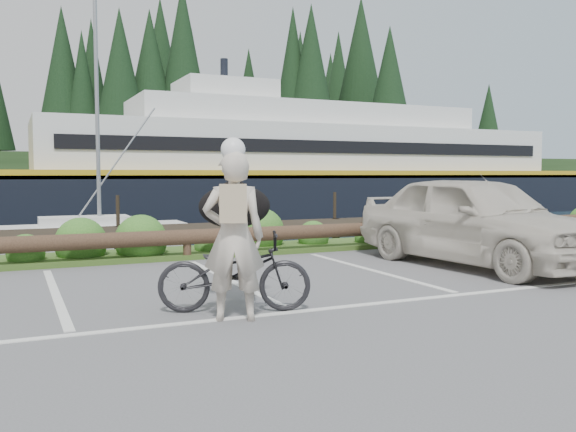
% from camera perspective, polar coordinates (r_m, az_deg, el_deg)
% --- Properties ---
extents(ground, '(72.00, 72.00, 0.00)m').
position_cam_1_polar(ground, '(7.92, -0.60, -8.40)').
color(ground, '#555557').
extents(harbor_backdrop, '(170.00, 160.00, 30.00)m').
position_cam_1_polar(harbor_backdrop, '(85.68, -22.15, 2.57)').
color(harbor_backdrop, '#182E3B').
rests_on(harbor_backdrop, ground).
extents(vegetation_strip, '(34.00, 1.60, 0.10)m').
position_cam_1_polar(vegetation_strip, '(12.87, -10.22, -3.43)').
color(vegetation_strip, '#3D5B21').
rests_on(vegetation_strip, ground).
extents(log_rail, '(32.00, 0.30, 0.60)m').
position_cam_1_polar(log_rail, '(12.20, -9.40, -4.06)').
color(log_rail, '#443021').
rests_on(log_rail, ground).
extents(bicycle, '(1.98, 1.26, 0.98)m').
position_cam_1_polar(bicycle, '(7.53, -5.03, -5.25)').
color(bicycle, black).
rests_on(bicycle, ground).
extents(cyclist, '(0.83, 0.69, 1.95)m').
position_cam_1_polar(cyclist, '(7.04, -5.11, -1.93)').
color(cyclist, beige).
rests_on(cyclist, ground).
extents(dog, '(0.80, 1.09, 0.57)m').
position_cam_1_polar(dog, '(8.05, -4.99, 0.91)').
color(dog, black).
rests_on(dog, bicycle).
extents(parked_car, '(2.44, 5.14, 1.70)m').
position_cam_1_polar(parked_car, '(11.70, 17.18, -0.35)').
color(parked_car, beige).
rests_on(parked_car, ground).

